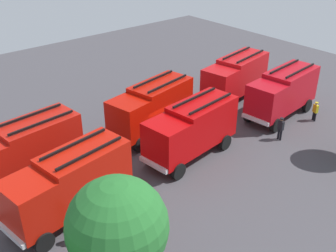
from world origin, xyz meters
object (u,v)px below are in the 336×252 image
object	(u,v)px
fire_truck_2	(25,149)
traffic_cone_1	(96,159)
fire_truck_1	(152,106)
fire_truck_3	(283,91)
fire_truck_5	(69,182)
traffic_cone_2	(82,236)
fire_truck_0	(236,76)
fire_truck_4	(192,128)
tree_1	(117,227)
firefighter_3	(281,128)
firefighter_1	(315,111)
firefighter_2	(182,87)
firefighter_4	(84,227)

from	to	relation	value
fire_truck_2	traffic_cone_1	world-z (taller)	fire_truck_2
fire_truck_1	fire_truck_3	distance (m)	10.75
fire_truck_5	traffic_cone_2	xyz separation A→B (m)	(0.69, 2.19, -1.83)
fire_truck_0	fire_truck_1	bearing A→B (deg)	-8.75
fire_truck_4	tree_1	bearing A→B (deg)	26.77
fire_truck_1	fire_truck_3	xyz separation A→B (m)	(-9.71, 4.61, 0.00)
fire_truck_2	fire_truck_3	xyz separation A→B (m)	(-19.34, 4.92, 0.00)
firefighter_3	fire_truck_4	bearing A→B (deg)	-18.07
fire_truck_1	traffic_cone_1	distance (m)	5.89
fire_truck_2	firefighter_1	world-z (taller)	fire_truck_2
fire_truck_0	firefighter_2	world-z (taller)	fire_truck_0
traffic_cone_1	fire_truck_4	bearing A→B (deg)	148.47
firefighter_3	traffic_cone_1	distance (m)	13.39
fire_truck_3	traffic_cone_2	size ratio (longest dim) A/B	11.34
fire_truck_3	firefighter_4	distance (m)	19.67
fire_truck_3	fire_truck_0	bearing A→B (deg)	-91.57
firefighter_3	firefighter_1	bearing A→B (deg)	-175.15
fire_truck_5	tree_1	world-z (taller)	tree_1
fire_truck_3	firefighter_2	world-z (taller)	fire_truck_3
firefighter_3	fire_truck_1	bearing A→B (deg)	-43.13
firefighter_4	firefighter_1	bearing A→B (deg)	-164.69
fire_truck_0	firefighter_3	world-z (taller)	fire_truck_0
firefighter_1	traffic_cone_1	bearing A→B (deg)	0.39
firefighter_4	fire_truck_5	bearing A→B (deg)	-88.56
fire_truck_1	firefighter_3	world-z (taller)	fire_truck_1
firefighter_4	firefighter_2	bearing A→B (deg)	-131.63
fire_truck_5	fire_truck_3	bearing A→B (deg)	171.54
fire_truck_2	firefighter_4	distance (m)	7.35
fire_truck_3	firefighter_3	bearing A→B (deg)	30.75
fire_truck_1	traffic_cone_1	xyz separation A→B (m)	(5.51, 0.97, -1.85)
fire_truck_3	fire_truck_5	bearing A→B (deg)	-5.41
firefighter_3	traffic_cone_1	xyz separation A→B (m)	(11.94, -6.02, -0.70)
fire_truck_3	fire_truck_4	bearing A→B (deg)	-6.81
tree_1	traffic_cone_1	size ratio (longest dim) A/B	10.43
firefighter_1	traffic_cone_2	size ratio (longest dim) A/B	2.46
traffic_cone_1	traffic_cone_2	size ratio (longest dim) A/B	0.93
fire_truck_5	tree_1	xyz separation A→B (m)	(1.16, 6.54, 2.10)
firefighter_3	fire_truck_5	bearing A→B (deg)	-4.59
fire_truck_0	fire_truck_5	size ratio (longest dim) A/B	1.00
fire_truck_0	fire_truck_2	distance (m)	19.04
fire_truck_1	fire_truck_0	bearing A→B (deg)	170.18
fire_truck_2	fire_truck_5	size ratio (longest dim) A/B	0.99
fire_truck_0	firefighter_3	size ratio (longest dim) A/B	4.21
firefighter_2	firefighter_4	bearing A→B (deg)	-16.29
firefighter_1	traffic_cone_1	size ratio (longest dim) A/B	2.65
firefighter_3	fire_truck_3	bearing A→B (deg)	-139.75
fire_truck_3	fire_truck_5	size ratio (longest dim) A/B	0.99
firefighter_3	firefighter_2	bearing A→B (deg)	-83.42
traffic_cone_1	tree_1	bearing A→B (deg)	64.41
fire_truck_0	firefighter_4	xyz separation A→B (m)	(19.19, 7.05, -1.15)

